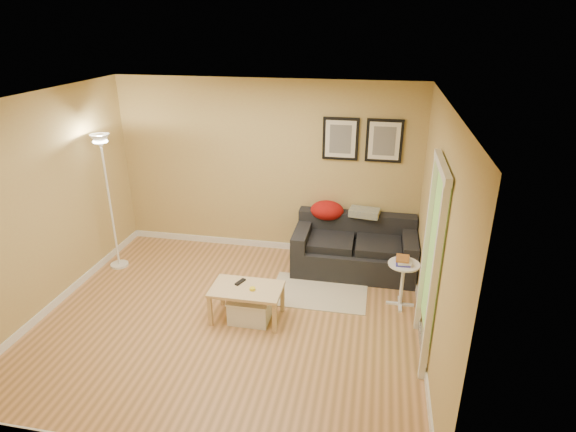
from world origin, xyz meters
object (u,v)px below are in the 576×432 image
object	(u,v)px
floor_lamp	(110,207)
coffee_table	(247,303)
book_stack	(403,260)
sofa	(355,246)
side_table	(402,285)
storage_bin	(250,309)

from	to	relation	value
floor_lamp	coffee_table	bearing A→B (deg)	-22.43
book_stack	sofa	bearing A→B (deg)	126.22
sofa	coffee_table	bearing A→B (deg)	-129.16
sofa	floor_lamp	size ratio (longest dim) A/B	0.87
coffee_table	side_table	xyz separation A→B (m)	(1.82, 0.64, 0.09)
coffee_table	book_stack	size ratio (longest dim) A/B	3.61
side_table	floor_lamp	xyz separation A→B (m)	(-4.02, 0.27, 0.63)
sofa	side_table	distance (m)	1.04
sofa	coffee_table	world-z (taller)	sofa
coffee_table	side_table	distance (m)	1.93
book_stack	storage_bin	bearing A→B (deg)	-160.48
storage_bin	side_table	xyz separation A→B (m)	(1.78, 0.68, 0.15)
side_table	floor_lamp	size ratio (longest dim) A/B	0.30
sofa	book_stack	xyz separation A→B (m)	(0.63, -0.80, 0.26)
coffee_table	floor_lamp	bearing A→B (deg)	136.78
side_table	book_stack	xyz separation A→B (m)	(-0.01, 0.01, 0.33)
storage_bin	book_stack	world-z (taller)	book_stack
storage_bin	floor_lamp	world-z (taller)	floor_lamp
coffee_table	floor_lamp	xyz separation A→B (m)	(-2.20, 0.91, 0.72)
sofa	coffee_table	xyz separation A→B (m)	(-1.18, -1.45, -0.17)
sofa	coffee_table	distance (m)	1.88
coffee_table	side_table	bearing A→B (deg)	-1.51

